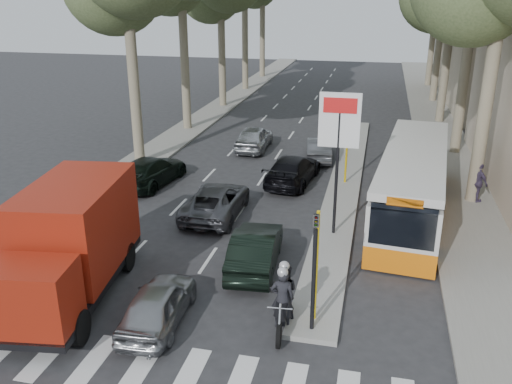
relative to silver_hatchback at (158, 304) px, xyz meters
The scene contains 18 objects.
ground 2.37m from the silver_hatchback, 61.19° to the left, with size 120.00×120.00×0.00m, color #28282B.
sidewalk_right 28.70m from the silver_hatchback, 70.24° to the left, with size 3.20×70.00×0.12m, color gray.
median_left 30.79m from the silver_hatchback, 102.95° to the left, with size 2.40×64.00×0.12m, color gray.
traffic_island 13.72m from the silver_hatchback, 71.50° to the left, with size 1.50×26.00×0.16m, color gray.
billboard 8.79m from the silver_hatchback, 58.14° to the left, with size 1.50×12.10×5.60m.
traffic_light_island 4.76m from the silver_hatchback, ahead, with size 0.16×0.41×3.60m.
silver_hatchback is the anchor object (origin of this frame).
dark_hatchback 4.37m from the silver_hatchback, 63.43° to the left, with size 1.48×4.23×1.39m, color black.
queue_car_a 8.03m from the silver_hatchback, 95.01° to the left, with size 2.16×4.68×1.30m, color #46484E.
queue_car_b 12.88m from the silver_hatchback, 82.00° to the left, with size 1.94×4.78×1.39m, color black.
queue_car_c 18.21m from the silver_hatchback, 94.48° to the left, with size 1.72×4.27×1.46m, color #A6A9AE.
queue_car_d 17.20m from the silver_hatchback, 81.31° to the left, with size 1.33×3.82×1.26m, color #4C4E54.
queue_car_e 12.06m from the silver_hatchback, 114.18° to the left, with size 1.94×4.78×1.39m, color black.
red_truck 3.46m from the silver_hatchback, 164.60° to the left, with size 3.30×6.80×3.48m.
city_bus 12.22m from the silver_hatchback, 53.19° to the left, with size 3.51×11.22×2.91m.
motorcycle 3.57m from the silver_hatchback, 12.11° to the left, with size 0.87×2.32×1.97m.
pedestrian_near 15.66m from the silver_hatchback, 49.16° to the left, with size 1.05×0.51×1.79m, color #443855.
pedestrian_far 17.76m from the silver_hatchback, 61.84° to the left, with size 1.17×0.52×1.82m, color #695F4F.
Camera 1 is at (4.60, -14.32, 9.04)m, focal length 38.00 mm.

